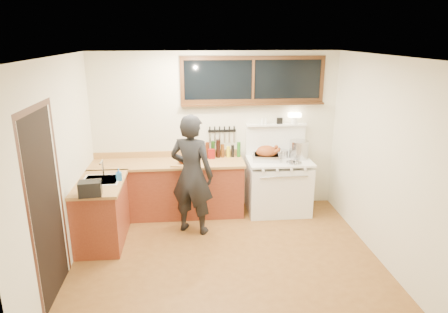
{
  "coord_description": "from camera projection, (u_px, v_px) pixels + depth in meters",
  "views": [
    {
      "loc": [
        -0.47,
        -4.64,
        2.84
      ],
      "look_at": [
        0.05,
        0.85,
        1.15
      ],
      "focal_mm": 32.0,
      "sensor_mm": 36.0,
      "label": 1
    }
  ],
  "objects": [
    {
      "name": "saucepan",
      "position": [
        283.0,
        154.0,
        6.56
      ],
      "size": [
        0.19,
        0.3,
        0.13
      ],
      "color": "silver",
      "rests_on": "vintage_stove"
    },
    {
      "name": "room_shell",
      "position": [
        227.0,
        137.0,
        4.81
      ],
      "size": [
        4.1,
        3.6,
        2.65
      ],
      "color": "beige",
      "rests_on": "ground"
    },
    {
      "name": "pot_lid",
      "position": [
        294.0,
        163.0,
        6.27
      ],
      "size": [
        0.3,
        0.3,
        0.04
      ],
      "color": "silver",
      "rests_on": "vintage_stove"
    },
    {
      "name": "vintage_stove",
      "position": [
        278.0,
        184.0,
        6.58
      ],
      "size": [
        1.02,
        0.74,
        1.61
      ],
      "color": "white",
      "rests_on": "ground"
    },
    {
      "name": "left_doorway",
      "position": [
        47.0,
        205.0,
        4.27
      ],
      "size": [
        0.02,
        1.04,
        2.17
      ],
      "color": "black",
      "rests_on": "ground"
    },
    {
      "name": "counter_left",
      "position": [
        102.0,
        212.0,
        5.6
      ],
      "size": [
        0.64,
        1.09,
        0.9
      ],
      "color": "maroon",
      "rests_on": "ground"
    },
    {
      "name": "back_window",
      "position": [
        253.0,
        85.0,
        6.38
      ],
      "size": [
        2.32,
        0.13,
        0.77
      ],
      "color": "black",
      "rests_on": "room_shell"
    },
    {
      "name": "coffee_tin",
      "position": [
        211.0,
        154.0,
        6.5
      ],
      "size": [
        0.12,
        0.1,
        0.16
      ],
      "color": "maroon",
      "rests_on": "counter_back"
    },
    {
      "name": "ground_plane",
      "position": [
        226.0,
        259.0,
        5.29
      ],
      "size": [
        4.0,
        3.5,
        0.02
      ],
      "primitive_type": "cube",
      "color": "brown"
    },
    {
      "name": "soap_bottle",
      "position": [
        119.0,
        175.0,
        5.51
      ],
      "size": [
        0.09,
        0.1,
        0.17
      ],
      "color": "#246BB6",
      "rests_on": "counter_left"
    },
    {
      "name": "knife_strip",
      "position": [
        222.0,
        132.0,
        6.56
      ],
      "size": [
        0.46,
        0.03,
        0.28
      ],
      "color": "black",
      "rests_on": "room_shell"
    },
    {
      "name": "roast_turkey",
      "position": [
        267.0,
        154.0,
        6.39
      ],
      "size": [
        0.48,
        0.39,
        0.25
      ],
      "color": "silver",
      "rests_on": "vintage_stove"
    },
    {
      "name": "sink_unit",
      "position": [
        102.0,
        184.0,
        5.56
      ],
      "size": [
        0.5,
        0.45,
        0.37
      ],
      "color": "white",
      "rests_on": "counter_left"
    },
    {
      "name": "bottle_cluster",
      "position": [
        221.0,
        150.0,
        6.55
      ],
      "size": [
        0.58,
        0.07,
        0.3
      ],
      "color": "black",
      "rests_on": "counter_back"
    },
    {
      "name": "stockpot",
      "position": [
        299.0,
        149.0,
        6.5
      ],
      "size": [
        0.37,
        0.37,
        0.29
      ],
      "color": "silver",
      "rests_on": "vintage_stove"
    },
    {
      "name": "toaster",
      "position": [
        90.0,
        188.0,
        4.99
      ],
      "size": [
        0.29,
        0.22,
        0.19
      ],
      "color": "black",
      "rests_on": "counter_left"
    },
    {
      "name": "pitcher",
      "position": [
        200.0,
        153.0,
        6.53
      ],
      "size": [
        0.1,
        0.1,
        0.18
      ],
      "color": "white",
      "rests_on": "counter_back"
    },
    {
      "name": "cutting_board",
      "position": [
        185.0,
        161.0,
        6.19
      ],
      "size": [
        0.45,
        0.37,
        0.14
      ],
      "color": "#A97B43",
      "rests_on": "counter_back"
    },
    {
      "name": "man",
      "position": [
        192.0,
        175.0,
        5.78
      ],
      "size": [
        0.77,
        0.66,
        1.79
      ],
      "color": "black",
      "rests_on": "ground"
    },
    {
      "name": "counter_back",
      "position": [
        168.0,
        188.0,
        6.46
      ],
      "size": [
        2.44,
        0.64,
        1.0
      ],
      "color": "maroon",
      "rests_on": "ground"
    }
  ]
}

